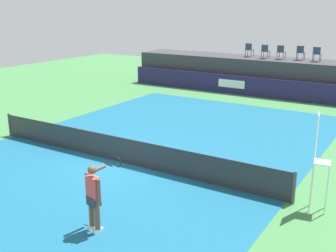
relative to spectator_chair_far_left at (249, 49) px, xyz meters
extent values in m
plane|color=#3D7A42|center=(1.30, -12.43, -2.69)|extent=(48.00, 48.00, 0.00)
cube|color=#16597A|center=(1.30, -15.43, -2.69)|extent=(12.00, 22.00, 0.00)
cube|color=#231E4C|center=(1.30, -1.93, -2.09)|extent=(18.00, 0.20, 1.20)
cube|color=white|center=(-0.30, -2.04, -2.03)|extent=(1.80, 0.02, 0.50)
cube|color=#38383D|center=(1.30, -0.13, -1.59)|extent=(18.00, 2.80, 2.20)
cylinder|color=#2D3D56|center=(0.21, 0.27, -0.27)|extent=(0.04, 0.04, 0.44)
cylinder|color=#2D3D56|center=(-0.20, 0.28, -0.27)|extent=(0.04, 0.04, 0.44)
cylinder|color=#2D3D56|center=(0.20, -0.13, -0.27)|extent=(0.04, 0.04, 0.44)
cylinder|color=#2D3D56|center=(-0.20, -0.12, -0.27)|extent=(0.04, 0.04, 0.44)
cube|color=#2D3D56|center=(0.00, 0.08, -0.04)|extent=(0.45, 0.45, 0.03)
cube|color=#2D3D56|center=(0.00, -0.13, 0.19)|extent=(0.44, 0.03, 0.42)
cylinder|color=#2D3D56|center=(1.46, -0.13, -0.27)|extent=(0.04, 0.04, 0.44)
cylinder|color=#2D3D56|center=(1.05, -0.12, -0.27)|extent=(0.04, 0.04, 0.44)
cylinder|color=#2D3D56|center=(1.45, -0.53, -0.27)|extent=(0.04, 0.04, 0.44)
cylinder|color=#2D3D56|center=(1.05, -0.52, -0.27)|extent=(0.04, 0.04, 0.44)
cube|color=#2D3D56|center=(1.25, -0.33, -0.04)|extent=(0.45, 0.45, 0.03)
cube|color=#2D3D56|center=(1.25, -0.53, 0.19)|extent=(0.44, 0.03, 0.42)
cylinder|color=#2D3D56|center=(2.46, -0.03, -0.27)|extent=(0.04, 0.04, 0.44)
cylinder|color=#2D3D56|center=(2.06, -0.01, -0.27)|extent=(0.04, 0.04, 0.44)
cylinder|color=#2D3D56|center=(2.44, -0.43, -0.27)|extent=(0.04, 0.04, 0.44)
cylinder|color=#2D3D56|center=(2.03, -0.41, -0.27)|extent=(0.04, 0.04, 0.44)
cube|color=#2D3D56|center=(2.25, -0.22, -0.04)|extent=(0.46, 0.46, 0.03)
cube|color=#2D3D56|center=(2.23, -0.43, 0.19)|extent=(0.44, 0.05, 0.42)
cylinder|color=#2D3D56|center=(3.56, 0.33, -0.27)|extent=(0.04, 0.04, 0.44)
cylinder|color=#2D3D56|center=(3.16, 0.32, -0.27)|extent=(0.04, 0.04, 0.44)
cylinder|color=#2D3D56|center=(3.57, -0.07, -0.27)|extent=(0.04, 0.04, 0.44)
cylinder|color=#2D3D56|center=(3.17, -0.08, -0.27)|extent=(0.04, 0.04, 0.44)
cube|color=#2D3D56|center=(3.37, 0.12, -0.04)|extent=(0.45, 0.45, 0.03)
cube|color=#2D3D56|center=(3.37, -0.08, 0.19)|extent=(0.44, 0.04, 0.42)
cylinder|color=#2D3D56|center=(4.61, 0.06, -0.27)|extent=(0.04, 0.04, 0.44)
cylinder|color=#2D3D56|center=(4.21, 0.05, -0.27)|extent=(0.04, 0.04, 0.44)
cylinder|color=#2D3D56|center=(4.63, -0.34, -0.27)|extent=(0.04, 0.04, 0.44)
cylinder|color=#2D3D56|center=(4.22, -0.36, -0.27)|extent=(0.04, 0.04, 0.44)
cube|color=#2D3D56|center=(4.42, -0.15, -0.04)|extent=(0.45, 0.45, 0.03)
cube|color=#2D3D56|center=(4.43, -0.35, 0.19)|extent=(0.44, 0.04, 0.42)
cylinder|color=white|center=(8.42, -15.60, -1.99)|extent=(0.04, 0.04, 1.40)
cylinder|color=white|center=(8.35, -15.20, -1.99)|extent=(0.04, 0.04, 1.40)
cylinder|color=white|center=(8.02, -15.66, -1.99)|extent=(0.04, 0.04, 1.40)
cylinder|color=white|center=(7.95, -15.27, -1.99)|extent=(0.04, 0.04, 1.40)
cube|color=white|center=(8.19, -15.43, -1.28)|extent=(0.50, 0.50, 0.03)
cube|color=white|center=(7.98, -15.47, -0.60)|extent=(0.09, 0.44, 1.33)
cube|color=#2D2D2D|center=(1.30, -15.43, -2.22)|extent=(12.40, 0.02, 0.95)
cylinder|color=#4C4C51|center=(-4.90, -15.43, -2.19)|extent=(0.10, 0.10, 1.00)
cylinder|color=#4C4C51|center=(7.50, -15.43, -2.19)|extent=(0.10, 0.10, 1.00)
cube|color=white|center=(3.78, -19.61, -2.64)|extent=(0.17, 0.28, 0.10)
cylinder|color=brown|center=(3.78, -19.61, -2.18)|extent=(0.14, 0.14, 0.82)
cube|color=white|center=(3.55, -19.56, -2.64)|extent=(0.17, 0.28, 0.10)
cylinder|color=brown|center=(3.55, -19.56, -2.18)|extent=(0.14, 0.14, 0.82)
cube|color=#333338|center=(3.67, -19.59, -1.85)|extent=(0.38, 0.29, 0.24)
cube|color=#E54C47|center=(3.67, -19.59, -1.49)|extent=(0.39, 0.27, 0.56)
sphere|color=brown|center=(3.67, -19.59, -1.03)|extent=(0.22, 0.22, 0.22)
cylinder|color=brown|center=(3.90, -19.64, -1.51)|extent=(0.09, 0.09, 0.60)
cylinder|color=brown|center=(3.49, -19.27, -1.19)|extent=(0.21, 0.61, 0.14)
cylinder|color=black|center=(3.58, -18.86, -1.16)|extent=(0.30, 0.09, 0.03)
torus|color=black|center=(3.64, -18.58, -1.16)|extent=(0.30, 0.09, 0.30)
sphere|color=#D8EA33|center=(-0.38, -7.52, -2.66)|extent=(0.07, 0.07, 0.07)
camera|label=1|loc=(10.23, -26.62, 2.82)|focal=44.61mm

